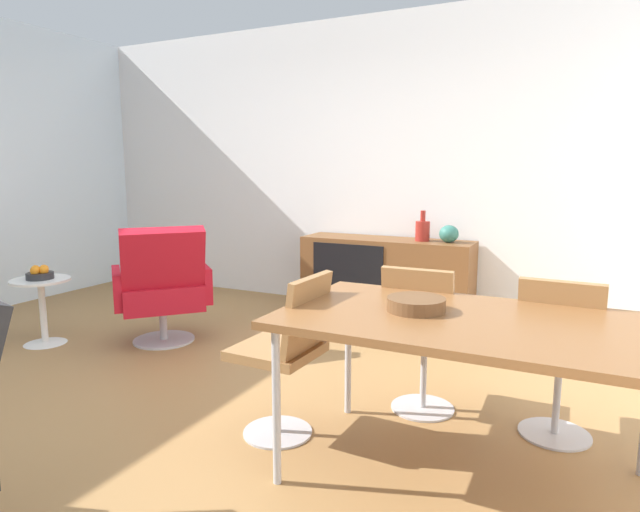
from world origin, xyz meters
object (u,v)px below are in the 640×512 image
Objects in this scene: dining_chair_back_left at (422,333)px; fruit_bowl at (40,273)px; dining_table at (468,328)px; sideboard at (386,268)px; dining_chair_near_window at (287,349)px; side_table_round at (42,304)px; wooden_bowl_on_table at (416,304)px; vase_cobalt at (423,230)px; vase_sculptural_dark at (449,234)px; lounge_chair_red at (162,286)px; dining_chair_back_right at (560,352)px.

dining_chair_back_left is 4.28× the size of fruit_bowl.
sideboard is at bearing 116.49° from dining_table.
dining_chair_near_window is (0.35, -2.48, 0.03)m from sideboard.
side_table_round is at bearing 169.54° from dining_chair_near_window.
wooden_bowl_on_table is 0.72m from dining_chair_near_window.
vase_cobalt is at bearing 39.57° from side_table_round.
side_table_round is at bearing 172.31° from dining_table.
vase_sculptural_dark reaches higher than sideboard.
lounge_chair_red is 0.95m from fruit_bowl.
side_table_round is at bearing -143.01° from vase_sculptural_dark.
dining_table is at bearing -75.18° from vase_sculptural_dark.
sideboard is at bearing 43.79° from fruit_bowl.
lounge_chair_red reaches higher than dining_table.
dining_chair_near_window is at bearing -155.59° from dining_chair_back_right.
vase_cobalt reaches higher than dining_chair_near_window.
dining_chair_near_window is at bearing -95.34° from vase_sculptural_dark.
lounge_chair_red reaches higher than fruit_bowl.
lounge_chair_red is (-1.27, -1.61, 0.03)m from sideboard.
dining_chair_back_left is at bearing 2.03° from side_table_round.
wooden_bowl_on_table is at bearing -137.07° from dining_chair_back_right.
wooden_bowl_on_table reaches higher than sideboard.
dining_chair_back_left is (0.31, -1.92, -0.33)m from vase_sculptural_dark.
sideboard reaches higher than side_table_round.
lounge_chair_red is at bearing 171.74° from dining_chair_back_left.
wooden_bowl_on_table is 0.30× the size of dining_chair_near_window.
dining_table is 3.08× the size of side_table_round.
sideboard is at bearing 114.77° from dining_chair_back_left.
wooden_bowl_on_table is (-0.23, 0.02, 0.07)m from dining_table.
vase_sculptural_dark is 3.41m from side_table_round.
dining_chair_back_left is 2.18m from lounge_chair_red.
sideboard is 6.15× the size of wooden_bowl_on_table.
vase_sculptural_dark reaches higher than dining_chair_back_right.
wooden_bowl_on_table is at bearing -77.98° from dining_chair_back_left.
dining_chair_near_window is (-0.54, -0.56, 0.00)m from dining_chair_back_left.
fruit_bowl is (-2.12, -2.03, 0.12)m from sideboard.
vase_cobalt is 1.37× the size of fruit_bowl.
dining_chair_back_right is at bearing 1.65° from side_table_round.
side_table_round is 0.24m from fruit_bowl.
dining_chair_back_right is (1.24, 0.56, 0.00)m from dining_chair_near_window.
dining_chair_back_right is 3.70m from side_table_round.
lounge_chair_red is (-1.85, -1.61, -0.33)m from vase_sculptural_dark.
vase_sculptural_dark is 0.65× the size of wooden_bowl_on_table.
lounge_chair_red is (-2.85, 0.31, -0.00)m from dining_chair_back_right.
sideboard is 1.87× the size of dining_chair_back_right.
fruit_bowl is at bearing -153.75° from lounge_chair_red.
sideboard is 0.51m from vase_cobalt.
sideboard is at bearing -179.68° from vase_cobalt.
vase_cobalt is 0.53× the size of side_table_round.
vase_cobalt is 2.51m from dining_chair_near_window.
lounge_chair_red is (-1.61, 0.87, -0.00)m from dining_chair_near_window.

